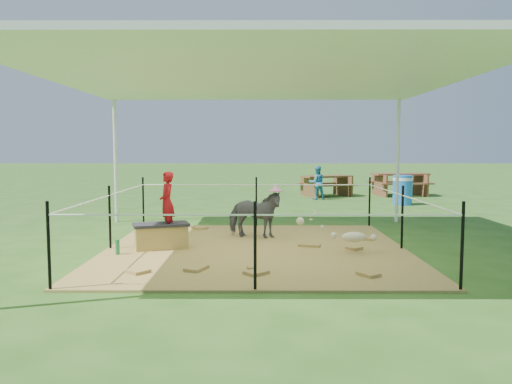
{
  "coord_description": "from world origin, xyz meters",
  "views": [
    {
      "loc": [
        0.03,
        -7.6,
        1.57
      ],
      "look_at": [
        0.0,
        0.6,
        0.85
      ],
      "focal_mm": 35.0,
      "sensor_mm": 36.0,
      "label": 1
    }
  ],
  "objects_px": {
    "straw_bale": "(161,237)",
    "picnic_table_near": "(326,186)",
    "distant_person": "(317,183)",
    "foal": "(354,235)",
    "trash_barrel": "(403,190)",
    "pony": "(254,214)",
    "woman": "(167,196)",
    "green_bottle": "(118,247)",
    "picnic_table_far": "(400,184)"
  },
  "relations": [
    {
      "from": "green_bottle",
      "to": "picnic_table_far",
      "type": "relative_size",
      "value": 0.12
    },
    {
      "from": "foal",
      "to": "trash_barrel",
      "type": "xyz_separation_m",
      "value": [
        2.62,
        6.57,
        0.12
      ]
    },
    {
      "from": "green_bottle",
      "to": "picnic_table_far",
      "type": "height_order",
      "value": "picnic_table_far"
    },
    {
      "from": "picnic_table_near",
      "to": "distant_person",
      "type": "distance_m",
      "value": 1.17
    },
    {
      "from": "foal",
      "to": "trash_barrel",
      "type": "distance_m",
      "value": 7.07
    },
    {
      "from": "pony",
      "to": "trash_barrel",
      "type": "relative_size",
      "value": 1.18
    },
    {
      "from": "picnic_table_far",
      "to": "trash_barrel",
      "type": "bearing_deg",
      "value": -112.06
    },
    {
      "from": "picnic_table_far",
      "to": "distant_person",
      "type": "height_order",
      "value": "distant_person"
    },
    {
      "from": "straw_bale",
      "to": "trash_barrel",
      "type": "relative_size",
      "value": 0.95
    },
    {
      "from": "distant_person",
      "to": "picnic_table_near",
      "type": "bearing_deg",
      "value": -122.69
    },
    {
      "from": "green_bottle",
      "to": "pony",
      "type": "bearing_deg",
      "value": 34.49
    },
    {
      "from": "green_bottle",
      "to": "foal",
      "type": "xyz_separation_m",
      "value": [
        3.46,
        0.13,
        0.16
      ]
    },
    {
      "from": "pony",
      "to": "picnic_table_far",
      "type": "bearing_deg",
      "value": -15.21
    },
    {
      "from": "green_bottle",
      "to": "picnic_table_near",
      "type": "xyz_separation_m",
      "value": [
        4.3,
        9.21,
        0.2
      ]
    },
    {
      "from": "pony",
      "to": "distant_person",
      "type": "bearing_deg",
      "value": -0.05
    },
    {
      "from": "straw_bale",
      "to": "foal",
      "type": "xyz_separation_m",
      "value": [
        2.91,
        -0.32,
        0.09
      ]
    },
    {
      "from": "picnic_table_far",
      "to": "picnic_table_near",
      "type": "bearing_deg",
      "value": 177.26
    },
    {
      "from": "straw_bale",
      "to": "foal",
      "type": "height_order",
      "value": "foal"
    },
    {
      "from": "green_bottle",
      "to": "distant_person",
      "type": "height_order",
      "value": "distant_person"
    },
    {
      "from": "woman",
      "to": "trash_barrel",
      "type": "bearing_deg",
      "value": 120.96
    },
    {
      "from": "pony",
      "to": "distant_person",
      "type": "height_order",
      "value": "distant_person"
    },
    {
      "from": "green_bottle",
      "to": "foal",
      "type": "distance_m",
      "value": 3.47
    },
    {
      "from": "green_bottle",
      "to": "pony",
      "type": "xyz_separation_m",
      "value": [
        1.98,
        1.36,
        0.3
      ]
    },
    {
      "from": "straw_bale",
      "to": "picnic_table_near",
      "type": "distance_m",
      "value": 9.53
    },
    {
      "from": "woman",
      "to": "foal",
      "type": "bearing_deg",
      "value": 65.43
    },
    {
      "from": "picnic_table_near",
      "to": "picnic_table_far",
      "type": "xyz_separation_m",
      "value": [
        2.47,
        0.22,
        0.03
      ]
    },
    {
      "from": "picnic_table_near",
      "to": "picnic_table_far",
      "type": "relative_size",
      "value": 0.91
    },
    {
      "from": "foal",
      "to": "picnic_table_far",
      "type": "xyz_separation_m",
      "value": [
        3.31,
        9.3,
        0.08
      ]
    },
    {
      "from": "woman",
      "to": "distant_person",
      "type": "bearing_deg",
      "value": 139.27
    },
    {
      "from": "pony",
      "to": "woman",
      "type": "bearing_deg",
      "value": 139.88
    },
    {
      "from": "green_bottle",
      "to": "trash_barrel",
      "type": "height_order",
      "value": "trash_barrel"
    },
    {
      "from": "pony",
      "to": "distant_person",
      "type": "xyz_separation_m",
      "value": [
        1.89,
        6.78,
        0.08
      ]
    },
    {
      "from": "woman",
      "to": "straw_bale",
      "type": "bearing_deg",
      "value": -108.04
    },
    {
      "from": "picnic_table_far",
      "to": "distant_person",
      "type": "distance_m",
      "value": 3.18
    },
    {
      "from": "woman",
      "to": "picnic_table_far",
      "type": "height_order",
      "value": "woman"
    },
    {
      "from": "picnic_table_near",
      "to": "distant_person",
      "type": "bearing_deg",
      "value": -135.28
    },
    {
      "from": "straw_bale",
      "to": "pony",
      "type": "distance_m",
      "value": 1.71
    },
    {
      "from": "woman",
      "to": "picnic_table_near",
      "type": "distance_m",
      "value": 9.51
    },
    {
      "from": "green_bottle",
      "to": "trash_barrel",
      "type": "distance_m",
      "value": 9.05
    },
    {
      "from": "picnic_table_near",
      "to": "picnic_table_far",
      "type": "height_order",
      "value": "picnic_table_far"
    },
    {
      "from": "straw_bale",
      "to": "pony",
      "type": "bearing_deg",
      "value": 32.48
    },
    {
      "from": "straw_bale",
      "to": "trash_barrel",
      "type": "bearing_deg",
      "value": 48.48
    },
    {
      "from": "distant_person",
      "to": "picnic_table_far",
      "type": "bearing_deg",
      "value": -166.59
    },
    {
      "from": "woman",
      "to": "foal",
      "type": "relative_size",
      "value": 0.98
    },
    {
      "from": "woman",
      "to": "distant_person",
      "type": "relative_size",
      "value": 0.91
    },
    {
      "from": "woman",
      "to": "foal",
      "type": "height_order",
      "value": "woman"
    },
    {
      "from": "foal",
      "to": "distant_person",
      "type": "xyz_separation_m",
      "value": [
        0.41,
        8.01,
        0.22
      ]
    },
    {
      "from": "pony",
      "to": "foal",
      "type": "distance_m",
      "value": 1.93
    },
    {
      "from": "straw_bale",
      "to": "picnic_table_near",
      "type": "relative_size",
      "value": 0.48
    },
    {
      "from": "green_bottle",
      "to": "foal",
      "type": "height_order",
      "value": "foal"
    }
  ]
}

